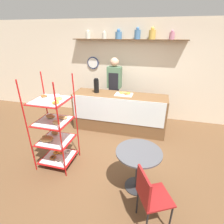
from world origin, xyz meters
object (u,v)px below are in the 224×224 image
donut_tray_counter (124,94)px  cafe_table (138,161)px  pastry_rack (54,130)px  coffee_carafe (96,86)px  person_worker (114,88)px  cafe_chair (149,194)px

donut_tray_counter → cafe_table: bearing=-71.8°
pastry_rack → coffee_carafe: pastry_rack is taller
coffee_carafe → person_worker: bearing=52.0°
pastry_rack → donut_tray_counter: size_ratio=4.07×
cafe_chair → coffee_carafe: 2.89m
pastry_rack → cafe_table: bearing=-8.0°
pastry_rack → person_worker: size_ratio=0.97×
pastry_rack → cafe_chair: size_ratio=1.96×
cafe_chair → coffee_carafe: size_ratio=2.38×
coffee_carafe → donut_tray_counter: bearing=2.3°
pastry_rack → donut_tray_counter: pastry_rack is taller
cafe_chair → donut_tray_counter: donut_tray_counter is taller
donut_tray_counter → person_worker: bearing=129.3°
cafe_table → pastry_rack: bearing=172.0°
cafe_chair → cafe_table: bearing=-8.0°
pastry_rack → coffee_carafe: size_ratio=4.66×
cafe_table → coffee_carafe: 2.32m
person_worker → coffee_carafe: bearing=-128.0°
cafe_table → cafe_chair: 0.61m
pastry_rack → person_worker: 2.15m
cafe_chair → coffee_carafe: bearing=4.5°
person_worker → cafe_chair: bearing=-67.8°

